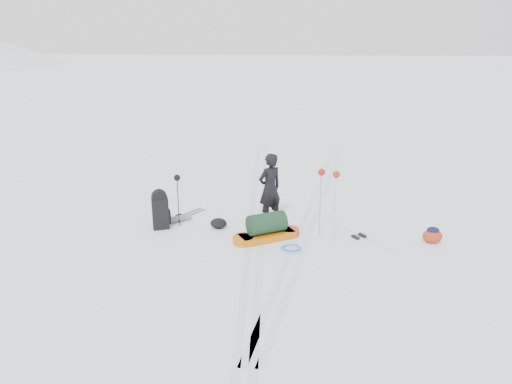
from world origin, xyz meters
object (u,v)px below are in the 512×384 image
skier (270,189)px  pulk_sled (267,229)px  expedition_rucksack (163,210)px  ski_poles_black (177,184)px

skier → pulk_sled: (0.01, -1.00, -0.62)m
pulk_sled → expedition_rucksack: bearing=138.2°
pulk_sled → expedition_rucksack: (-2.44, 0.46, 0.19)m
pulk_sled → expedition_rucksack: size_ratio=1.72×
pulk_sled → ski_poles_black: ski_poles_black is taller
ski_poles_black → skier: bearing=31.5°
ski_poles_black → expedition_rucksack: bearing=-129.1°
ski_poles_black → pulk_sled: bearing=4.8°
pulk_sled → ski_poles_black: 2.34m
pulk_sled → skier: bearing=59.4°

